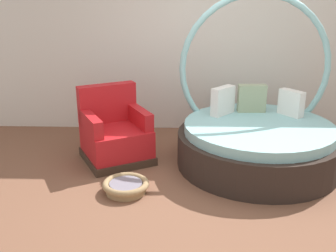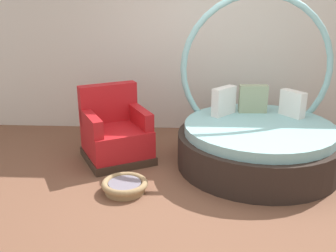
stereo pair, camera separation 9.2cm
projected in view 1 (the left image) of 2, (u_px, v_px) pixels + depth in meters
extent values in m
cube|color=brown|center=(206.00, 192.00, 4.41)|extent=(8.00, 8.00, 0.02)
cube|color=silver|center=(200.00, 37.00, 5.95)|extent=(8.00, 0.12, 2.85)
cylinder|color=#2D231E|center=(257.00, 149.00, 4.98)|extent=(1.99, 1.99, 0.43)
cylinder|color=#8CC6CC|center=(259.00, 128.00, 4.89)|extent=(1.83, 1.83, 0.12)
torus|color=#8CC6CC|center=(255.00, 69.00, 5.20)|extent=(1.97, 0.08, 1.97)
cube|color=white|center=(291.00, 103.00, 5.14)|extent=(0.30, 0.34, 0.33)
cube|color=#93A37F|center=(252.00, 98.00, 5.29)|extent=(0.37, 0.13, 0.37)
cube|color=white|center=(223.00, 101.00, 5.18)|extent=(0.34, 0.35, 0.36)
cube|color=#38281E|center=(117.00, 156.00, 5.18)|extent=(1.08, 1.08, 0.10)
cube|color=red|center=(116.00, 140.00, 5.11)|extent=(1.03, 1.03, 0.34)
cube|color=red|center=(107.00, 103.00, 5.23)|extent=(0.75, 0.50, 0.50)
cube|color=red|center=(91.00, 123.00, 4.88)|extent=(0.43, 0.66, 0.22)
cube|color=red|center=(139.00, 116.00, 5.15)|extent=(0.43, 0.66, 0.22)
cylinder|color=#9E7F56|center=(126.00, 189.00, 4.37)|extent=(0.44, 0.44, 0.06)
torus|color=#9E7F56|center=(126.00, 184.00, 4.35)|extent=(0.51, 0.51, 0.07)
cylinder|color=gray|center=(126.00, 185.00, 4.35)|extent=(0.36, 0.36, 0.05)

